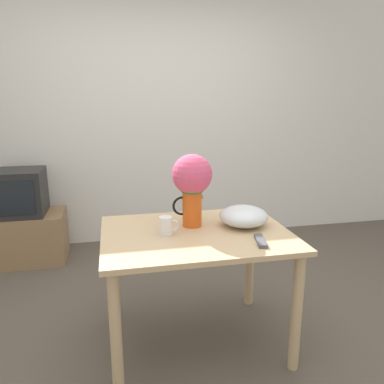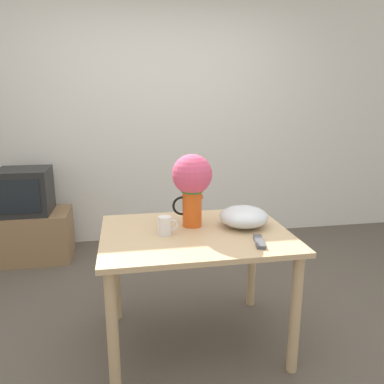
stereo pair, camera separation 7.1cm
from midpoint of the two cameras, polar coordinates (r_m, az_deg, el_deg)
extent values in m
plane|color=brown|center=(2.58, 1.56, -21.58)|extent=(12.00, 12.00, 0.00)
cube|color=silver|center=(3.99, -4.05, 11.09)|extent=(8.00, 0.05, 2.60)
cube|color=tan|center=(2.23, 1.44, -6.45)|extent=(1.10, 0.84, 0.03)
cylinder|color=tan|center=(2.04, -10.93, -20.51)|extent=(0.06, 0.06, 0.71)
cylinder|color=tan|center=(2.24, 16.39, -17.49)|extent=(0.06, 0.06, 0.71)
cylinder|color=tan|center=(2.66, -10.85, -11.79)|extent=(0.06, 0.06, 0.71)
cylinder|color=tan|center=(2.82, 9.84, -10.26)|extent=(0.06, 0.06, 0.71)
cylinder|color=#E05619|center=(2.29, 0.91, -2.32)|extent=(0.12, 0.12, 0.24)
cone|color=#E05619|center=(2.28, 2.16, -0.24)|extent=(0.04, 0.04, 0.06)
torus|color=black|center=(2.28, -0.64, -2.11)|extent=(0.12, 0.01, 0.12)
sphere|color=#3D7033|center=(2.25, 0.92, 1.64)|extent=(0.18, 0.18, 0.18)
sphere|color=#DB4C70|center=(2.24, 0.93, 2.70)|extent=(0.24, 0.24, 0.24)
cylinder|color=white|center=(2.17, -3.23, -5.14)|extent=(0.08, 0.08, 0.11)
torus|color=white|center=(2.17, -2.16, -5.08)|extent=(0.07, 0.01, 0.07)
ellipsoid|color=silver|center=(2.33, 8.77, -3.74)|extent=(0.30, 0.30, 0.12)
cube|color=#4C4C51|center=(2.09, 11.18, -7.42)|extent=(0.08, 0.19, 0.02)
cube|color=#8E6B47|center=(3.90, -23.01, -6.16)|extent=(0.76, 0.47, 0.46)
cube|color=black|center=(3.78, -23.64, 0.13)|extent=(0.45, 0.42, 0.42)
cube|color=black|center=(3.58, -24.39, -0.69)|extent=(0.35, 0.01, 0.30)
camera|label=1|loc=(0.04, -89.10, 0.23)|focal=35.00mm
camera|label=2|loc=(0.04, 90.90, -0.23)|focal=35.00mm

